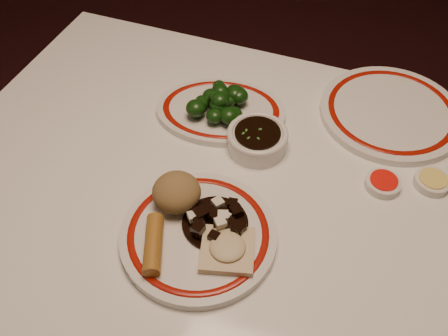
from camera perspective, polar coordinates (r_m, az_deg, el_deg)
dining_table at (r=0.95m, az=2.37°, el=-7.99°), size 1.20×0.90×0.75m
main_plate at (r=0.83m, az=-2.94°, el=-7.66°), size 0.26×0.26×0.02m
rice_mound at (r=0.84m, az=-5.44°, el=-2.76°), size 0.08×0.08×0.06m
spring_roll at (r=0.80m, az=-8.06°, el=-8.62°), size 0.07×0.11×0.03m
fried_wonton at (r=0.79m, az=0.40°, el=-9.23°), size 0.10×0.10×0.02m
stirfry_heap at (r=0.82m, az=-0.80°, el=-5.99°), size 0.11×0.11×0.03m
broccoli_plate at (r=1.03m, az=-0.36°, el=6.57°), size 0.30×0.28×0.02m
broccoli_pile at (r=1.01m, az=-0.34°, el=7.69°), size 0.11×0.12×0.05m
soy_bowl at (r=0.96m, az=3.81°, el=3.19°), size 0.11×0.11×0.04m
sweet_sour_dish at (r=0.94m, az=17.71°, el=-1.66°), size 0.06×0.06×0.02m
mustard_dish at (r=0.97m, az=22.67°, el=-1.42°), size 0.06×0.06×0.02m
far_plate at (r=1.08m, az=18.51°, el=6.07°), size 0.31×0.31×0.02m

